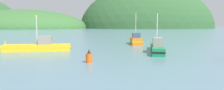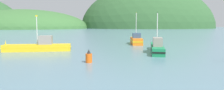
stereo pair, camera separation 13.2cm
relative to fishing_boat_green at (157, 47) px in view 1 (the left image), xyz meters
The scene contains 6 objects.
hill_far_left 204.74m from the fishing_boat_green, 106.93° to the left, with size 126.17×100.94×38.43m, color #386633.
hill_mid_right 217.30m from the fishing_boat_green, 70.17° to the left, with size 154.69×123.75×98.65m, color #2D562D.
fishing_boat_green is the anchor object (origin of this frame).
fishing_boat_yellow 18.73m from the fishing_boat_green, 166.73° to the left, with size 10.54×2.29×5.70m.
fishing_boat_orange 13.03m from the fishing_boat_green, 87.05° to the left, with size 3.54×7.60×6.96m.
channel_buoy 13.25m from the fishing_boat_green, 146.92° to the right, with size 0.73×0.73×1.52m.
Camera 1 is at (1.07, -7.72, 4.27)m, focal length 33.62 mm.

